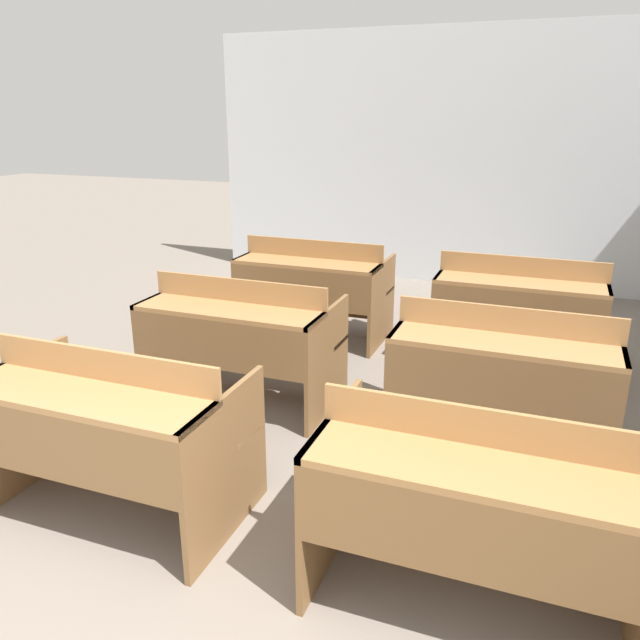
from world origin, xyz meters
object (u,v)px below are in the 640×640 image
object	(u,v)px
bench_second_right	(503,372)
bench_front_right	(475,500)
bench_third_right	(519,307)
bench_second_left	(241,336)
bench_front_left	(110,427)
bench_third_left	(313,285)
schoolbag	(9,417)

from	to	relation	value
bench_second_right	bench_front_right	bearing A→B (deg)	-89.22
bench_third_right	bench_second_left	bearing A→B (deg)	-141.56
bench_front_left	bench_third_left	bearing A→B (deg)	90.42
bench_front_left	bench_third_right	xyz separation A→B (m)	(1.68, 2.68, 0.00)
bench_front_left	bench_second_right	xyz separation A→B (m)	(1.69, 1.34, 0.00)
bench_front_left	bench_second_left	world-z (taller)	same
bench_front_right	bench_third_right	xyz separation A→B (m)	(-0.02, 2.66, 0.00)
bench_third_right	bench_second_right	bearing A→B (deg)	-89.78
bench_second_left	bench_second_right	distance (m)	1.69
bench_third_right	bench_third_left	bearing A→B (deg)	178.87
bench_front_left	bench_second_left	size ratio (longest dim) A/B	1.00
bench_second_left	bench_front_right	bearing A→B (deg)	-37.78
bench_front_right	bench_second_right	bearing A→B (deg)	90.78
bench_front_right	schoolbag	distance (m)	2.75
bench_second_right	bench_third_right	bearing A→B (deg)	90.22
bench_front_left	bench_front_right	size ratio (longest dim) A/B	1.00
bench_third_left	bench_third_right	distance (m)	1.70
schoolbag	bench_third_left	bearing A→B (deg)	67.38
bench_second_left	schoolbag	world-z (taller)	bench_second_left
bench_third_left	schoolbag	xyz separation A→B (m)	(-1.00, -2.39, -0.29)
bench_front_right	bench_second_left	bearing A→B (deg)	142.22
bench_front_right	bench_third_left	world-z (taller)	same
bench_front_left	bench_front_right	xyz separation A→B (m)	(1.71, 0.02, 0.00)
bench_front_right	bench_third_right	world-z (taller)	same
bench_front_left	bench_second_right	world-z (taller)	same
bench_third_right	bench_front_left	bearing A→B (deg)	-122.15
bench_front_left	schoolbag	bearing A→B (deg)	162.69
bench_third_right	schoolbag	world-z (taller)	bench_third_right
bench_front_right	schoolbag	xyz separation A→B (m)	(-2.72, 0.30, -0.29)
bench_second_right	bench_third_left	xyz separation A→B (m)	(-1.71, 1.37, 0.00)
bench_third_right	schoolbag	distance (m)	3.60
bench_second_right	bench_third_left	distance (m)	2.19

